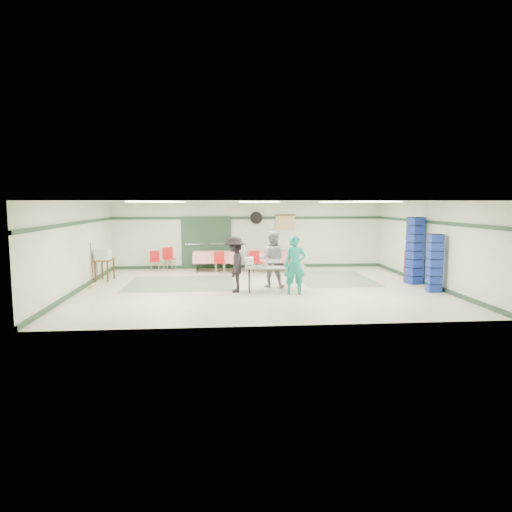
{
  "coord_description": "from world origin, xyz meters",
  "views": [
    {
      "loc": [
        -1.33,
        -14.07,
        2.65
      ],
      "look_at": [
        -0.12,
        -0.3,
        1.04
      ],
      "focal_mm": 32.0,
      "sensor_mm": 36.0,
      "label": 1
    }
  ],
  "objects": [
    {
      "name": "wall_back",
      "position": [
        0.0,
        4.5,
        1.35
      ],
      "size": [
        11.0,
        0.0,
        11.0
      ],
      "primitive_type": "plane",
      "rotation": [
        1.57,
        0.0,
        0.0
      ],
      "color": "beige",
      "rests_on": "floor"
    },
    {
      "name": "printer_table",
      "position": [
        -5.15,
        1.78,
        0.63
      ],
      "size": [
        0.59,
        0.84,
        0.74
      ],
      "rotation": [
        0.0,
        0.0,
        -0.1
      ],
      "color": "brown",
      "rests_on": "floor"
    },
    {
      "name": "wall_front",
      "position": [
        0.0,
        -4.5,
        1.35
      ],
      "size": [
        11.0,
        0.0,
        11.0
      ],
      "primitive_type": "plane",
      "rotation": [
        -1.57,
        0.0,
        0.0
      ],
      "color": "beige",
      "rests_on": "floor"
    },
    {
      "name": "serving_table",
      "position": [
        0.4,
        -0.65,
        0.71
      ],
      "size": [
        1.78,
        0.79,
        0.76
      ],
      "rotation": [
        0.0,
        0.0,
        -0.05
      ],
      "color": "#B6B6B1",
      "rests_on": "floor"
    },
    {
      "name": "trim_left",
      "position": [
        -5.47,
        0.0,
        2.05
      ],
      "size": [
        0.06,
        9.0,
        0.1
      ],
      "primitive_type": "cube",
      "rotation": [
        0.0,
        0.0,
        1.57
      ],
      "color": "#203B27",
      "rests_on": "wall_back"
    },
    {
      "name": "crate_stack_blue_a",
      "position": [
        5.15,
        0.25,
        1.1
      ],
      "size": [
        0.52,
        0.52,
        2.2
      ],
      "primitive_type": "cube",
      "rotation": [
        0.0,
        0.0,
        0.25
      ],
      "color": "navy",
      "rests_on": "floor"
    },
    {
      "name": "scroll_banner",
      "position": [
        1.5,
        4.44,
        1.85
      ],
      "size": [
        0.8,
        0.02,
        0.6
      ],
      "primitive_type": "cube",
      "color": "tan",
      "rests_on": "wall_back"
    },
    {
      "name": "ceiling",
      "position": [
        0.0,
        0.0,
        2.7
      ],
      "size": [
        11.0,
        11.0,
        0.0
      ],
      "primitive_type": "plane",
      "rotation": [
        3.14,
        0.0,
        0.0
      ],
      "color": "white",
      "rests_on": "wall_back"
    },
    {
      "name": "sheet_tray_mid",
      "position": [
        0.38,
        -0.59,
        0.77
      ],
      "size": [
        0.63,
        0.49,
        0.02
      ],
      "primitive_type": "cube",
      "rotation": [
        0.0,
        0.0,
        -0.05
      ],
      "color": "silver",
      "rests_on": "serving_table"
    },
    {
      "name": "wall_left",
      "position": [
        -5.5,
        0.0,
        1.35
      ],
      "size": [
        0.0,
        9.0,
        9.0
      ],
      "primitive_type": "plane",
      "rotation": [
        1.57,
        0.0,
        1.57
      ],
      "color": "beige",
      "rests_on": "floor"
    },
    {
      "name": "double_door_left",
      "position": [
        -2.2,
        4.44,
        1.05
      ],
      "size": [
        0.9,
        0.06,
        2.1
      ],
      "primitive_type": "cube",
      "color": "#949794",
      "rests_on": "floor"
    },
    {
      "name": "sheet_tray_right",
      "position": [
        1.0,
        -0.71,
        0.77
      ],
      "size": [
        0.64,
        0.5,
        0.02
      ],
      "primitive_type": "cube",
      "rotation": [
        0.0,
        0.0,
        -0.05
      ],
      "color": "silver",
      "rests_on": "serving_table"
    },
    {
      "name": "broom",
      "position": [
        -5.23,
        0.52,
        0.72
      ],
      "size": [
        0.03,
        0.22,
        1.38
      ],
      "primitive_type": "cylinder",
      "rotation": [
        0.14,
        0.0,
        0.0
      ],
      "color": "brown",
      "rests_on": "floor"
    },
    {
      "name": "green_patch_b",
      "position": [
        2.8,
        1.5,
        0.0
      ],
      "size": [
        2.5,
        3.5,
        0.01
      ],
      "primitive_type": "cube",
      "color": "gray",
      "rests_on": "floor"
    },
    {
      "name": "chair_loose_b",
      "position": [
        -3.73,
        3.88,
        0.48
      ],
      "size": [
        0.4,
        0.41,
        0.79
      ],
      "rotation": [
        0.0,
        0.0,
        0.11
      ],
      "color": "red",
      "rests_on": "floor"
    },
    {
      "name": "chair_d",
      "position": [
        -1.21,
        3.03,
        0.51
      ],
      "size": [
        0.44,
        0.44,
        0.83
      ],
      "rotation": [
        0.0,
        0.0,
        0.14
      ],
      "color": "red",
      "rests_on": "floor"
    },
    {
      "name": "baking_pan",
      "position": [
        0.45,
        -0.61,
        0.8
      ],
      "size": [
        0.48,
        0.32,
        0.08
      ],
      "primitive_type": "cube",
      "rotation": [
        0.0,
        0.0,
        -0.05
      ],
      "color": "black",
      "rests_on": "serving_table"
    },
    {
      "name": "baseboard_right",
      "position": [
        5.47,
        0.0,
        0.06
      ],
      "size": [
        0.06,
        9.0,
        0.12
      ],
      "primitive_type": "cube",
      "rotation": [
        0.0,
        0.0,
        1.57
      ],
      "color": "#203B27",
      "rests_on": "floor"
    },
    {
      "name": "wall_right",
      "position": [
        5.5,
        0.0,
        1.35
      ],
      "size": [
        0.0,
        9.0,
        9.0
      ],
      "primitive_type": "plane",
      "rotation": [
        1.57,
        0.0,
        -1.57
      ],
      "color": "beige",
      "rests_on": "floor"
    },
    {
      "name": "wall_fan",
      "position": [
        0.3,
        4.44,
        2.05
      ],
      "size": [
        0.5,
        0.1,
        0.5
      ],
      "primitive_type": "cylinder",
      "rotation": [
        1.57,
        0.0,
        0.0
      ],
      "color": "black",
      "rests_on": "wall_back"
    },
    {
      "name": "trim_back",
      "position": [
        0.0,
        4.47,
        2.05
      ],
      "size": [
        11.0,
        0.06,
        0.1
      ],
      "primitive_type": "cube",
      "color": "#203B27",
      "rests_on": "wall_back"
    },
    {
      "name": "floor",
      "position": [
        0.0,
        0.0,
        0.0
      ],
      "size": [
        11.0,
        11.0,
        0.0
      ],
      "primitive_type": "plane",
      "color": "beige",
      "rests_on": "ground"
    },
    {
      "name": "double_door_right",
      "position": [
        -1.25,
        4.44,
        1.05
      ],
      "size": [
        0.9,
        0.06,
        2.1
      ],
      "primitive_type": "cube",
      "color": "#949794",
      "rests_on": "floor"
    },
    {
      "name": "volunteer_dark",
      "position": [
        -0.78,
        -0.62,
        0.83
      ],
      "size": [
        0.7,
        1.12,
        1.67
      ],
      "primitive_type": "imported",
      "rotation": [
        0.0,
        0.0,
        -1.64
      ],
      "color": "black",
      "rests_on": "floor"
    },
    {
      "name": "baseboard_back",
      "position": [
        0.0,
        4.47,
        0.06
      ],
      "size": [
        11.0,
        0.06,
        0.12
      ],
      "primitive_type": "cube",
      "color": "#203B27",
      "rests_on": "floor"
    },
    {
      "name": "dining_table_a",
      "position": [
        0.89,
        3.6,
        0.57
      ],
      "size": [
        1.95,
        0.9,
        0.77
      ],
      "rotation": [
        0.0,
        0.0,
        0.02
      ],
      "color": "red",
      "rests_on": "floor"
    },
    {
      "name": "crate_stack_red",
      "position": [
        5.15,
        0.49,
        0.53
      ],
      "size": [
        0.48,
        0.48,
        1.05
      ],
      "primitive_type": "cube",
      "rotation": [
        0.0,
        0.0,
        -0.2
      ],
      "color": "maroon",
      "rests_on": "floor"
    },
    {
      "name": "green_patch_a",
      "position": [
        -2.5,
        1.0,
        0.0
      ],
      "size": [
        3.5,
        3.0,
        0.01
      ],
      "primitive_type": "cube",
      "color": "gray",
      "rests_on": "floor"
    },
    {
      "name": "baseboard_left",
      "position": [
        -5.47,
        0.0,
        0.06
      ],
      "size": [
        0.06,
        9.0,
        0.12
      ],
      "primitive_type": "cube",
      "rotation": [
        0.0,
        0.0,
        1.57
      ],
      "color": "#203B27",
      "rests_on": "floor"
    },
    {
      "name": "door_frame",
      "position": [
        -1.73,
        4.42,
        1.05
      ],
      "size": [
        2.0,
        0.03,
        2.15
      ],
      "primitive_type": "cube",
      "color": "#203B27",
      "rests_on": "floor"
    },
    {
      "name": "trim_right",
      "position": [
        5.47,
        0.0,
        2.05
      ],
      "size": [
        0.06,
        9.0,
        0.1
      ],
      "primitive_type": "cube",
      "rotation": [
        0.0,
        0.0,
        1.57
      ],
      "color": "#203B27",
      "rests_on": "wall_back"
    },
    {
      "name": "dining_table_b",
      "position": [
        -1.31,
        3.6,
        0.57
      ],
      "size": [
        1.83,
        0.85,
        0.77
      ],
      "rotation": [
        0.0,
        0.0,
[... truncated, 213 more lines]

